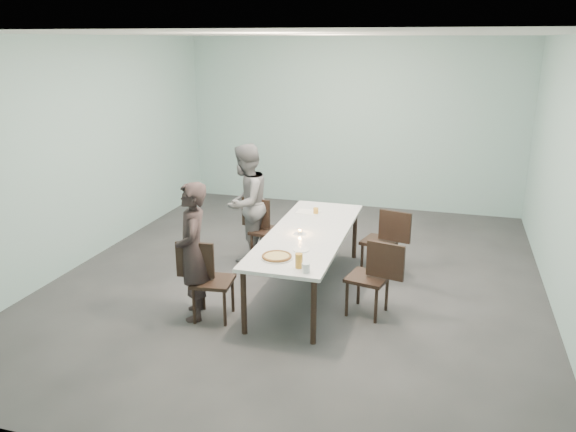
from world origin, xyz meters
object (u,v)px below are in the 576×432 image
(pizza, at_px, (277,257))
(side_plate, at_px, (301,250))
(diner_near, at_px, (193,251))
(beer_glass, at_px, (299,261))
(water_tumbler, at_px, (306,268))
(chair_far_left, at_px, (263,226))
(diner_far, at_px, (246,203))
(chair_near_left, at_px, (206,275))
(chair_near_right, at_px, (375,273))
(table, at_px, (308,237))
(tealight, at_px, (300,232))
(chair_far_right, at_px, (386,237))
(amber_tumbler, at_px, (316,211))

(pizza, distance_m, side_plate, 0.35)
(diner_near, height_order, beer_glass, diner_near)
(water_tumbler, bearing_deg, side_plate, 109.45)
(chair_far_left, height_order, diner_far, diner_far)
(chair_far_left, relative_size, diner_far, 0.54)
(chair_near_left, xyz_separation_m, chair_near_right, (1.76, 0.57, 0.00))
(chair_far_left, xyz_separation_m, water_tumbler, (1.11, -1.95, 0.29))
(table, relative_size, diner_near, 1.71)
(diner_far, relative_size, tealight, 28.89)
(table, xyz_separation_m, chair_far_right, (0.84, 0.78, -0.19))
(chair_far_left, distance_m, chair_far_right, 1.68)
(pizza, bearing_deg, water_tumbler, -34.90)
(chair_near_right, relative_size, tealight, 15.54)
(table, distance_m, tealight, 0.14)
(chair_near_left, height_order, water_tumbler, chair_near_left)
(water_tumbler, bearing_deg, diner_far, 124.89)
(water_tumbler, height_order, amber_tumbler, water_tumbler)
(beer_glass, relative_size, tealight, 2.68)
(chair_near_right, distance_m, tealight, 1.04)
(diner_near, relative_size, side_plate, 8.49)
(chair_far_left, relative_size, chair_far_right, 1.00)
(water_tumbler, bearing_deg, chair_far_right, 73.83)
(side_plate, xyz_separation_m, water_tumbler, (0.20, -0.56, 0.04))
(chair_near_right, height_order, diner_near, diner_near)
(water_tumbler, bearing_deg, pizza, 145.10)
(diner_near, distance_m, pizza, 0.92)
(chair_far_left, bearing_deg, diner_far, -169.15)
(pizza, distance_m, beer_glass, 0.35)
(table, height_order, amber_tumbler, amber_tumbler)
(side_plate, bearing_deg, water_tumbler, -70.55)
(table, bearing_deg, tealight, -130.63)
(diner_far, distance_m, amber_tumbler, 0.99)
(chair_near_right, height_order, water_tumbler, chair_near_right)
(pizza, distance_m, amber_tumbler, 1.64)
(chair_far_left, height_order, beer_glass, beer_glass)
(table, bearing_deg, chair_far_right, 42.85)
(chair_far_left, bearing_deg, amber_tumbler, 5.66)
(amber_tumbler, bearing_deg, tealight, -89.22)
(pizza, bearing_deg, side_plate, 58.08)
(table, relative_size, chair_near_left, 2.99)
(table, height_order, chair_far_left, chair_far_left)
(chair_near_left, distance_m, water_tumbler, 1.22)
(chair_far_right, height_order, beer_glass, beer_glass)
(table, relative_size, amber_tumbler, 32.56)
(diner_near, bearing_deg, chair_far_left, 150.35)
(diner_far, xyz_separation_m, pizza, (0.97, -1.68, -0.04))
(tealight, bearing_deg, chair_far_right, 43.44)
(diner_near, distance_m, amber_tumbler, 1.98)
(side_plate, bearing_deg, chair_near_right, 12.65)
(chair_far_left, relative_size, pizza, 2.56)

